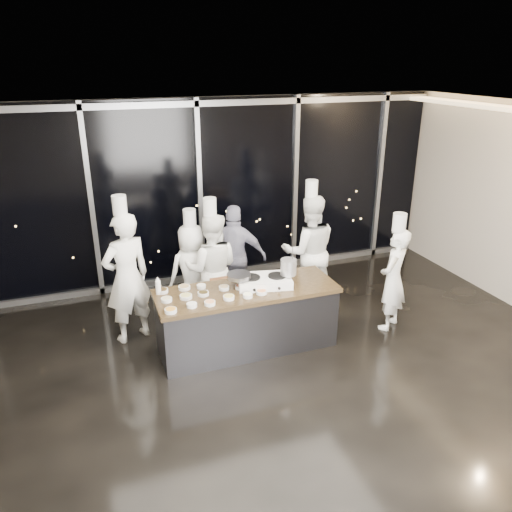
{
  "coord_description": "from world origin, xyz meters",
  "views": [
    {
      "loc": [
        -1.94,
        -4.84,
        3.81
      ],
      "look_at": [
        0.24,
        1.2,
        1.23
      ],
      "focal_mm": 35.0,
      "sensor_mm": 36.0,
      "label": 1
    }
  ],
  "objects_px": {
    "demo_counter": "(247,318)",
    "chef_center": "(212,268)",
    "guest": "(235,257)",
    "stove": "(264,281)",
    "chef_right": "(309,251)",
    "frying_pan": "(238,276)",
    "chef_side": "(393,278)",
    "chef_far_left": "(127,277)",
    "chef_left": "(192,270)",
    "stock_pot": "(288,267)"
  },
  "relations": [
    {
      "from": "chef_left",
      "to": "chef_right",
      "type": "height_order",
      "value": "chef_right"
    },
    {
      "from": "chef_far_left",
      "to": "chef_side",
      "type": "distance_m",
      "value": 3.82
    },
    {
      "from": "demo_counter",
      "to": "guest",
      "type": "distance_m",
      "value": 1.37
    },
    {
      "from": "guest",
      "to": "chef_side",
      "type": "bearing_deg",
      "value": 167.37
    },
    {
      "from": "chef_center",
      "to": "chef_side",
      "type": "distance_m",
      "value": 2.67
    },
    {
      "from": "frying_pan",
      "to": "chef_center",
      "type": "distance_m",
      "value": 0.85
    },
    {
      "from": "demo_counter",
      "to": "stove",
      "type": "relative_size",
      "value": 3.09
    },
    {
      "from": "frying_pan",
      "to": "chef_right",
      "type": "relative_size",
      "value": 0.29
    },
    {
      "from": "stove",
      "to": "chef_side",
      "type": "height_order",
      "value": "chef_side"
    },
    {
      "from": "frying_pan",
      "to": "chef_side",
      "type": "relative_size",
      "value": 0.33
    },
    {
      "from": "chef_far_left",
      "to": "chef_center",
      "type": "relative_size",
      "value": 1.09
    },
    {
      "from": "chef_far_left",
      "to": "frying_pan",
      "type": "bearing_deg",
      "value": 131.78
    },
    {
      "from": "stove",
      "to": "chef_right",
      "type": "relative_size",
      "value": 0.38
    },
    {
      "from": "chef_left",
      "to": "chef_side",
      "type": "distance_m",
      "value": 3.0
    },
    {
      "from": "chef_left",
      "to": "chef_center",
      "type": "bearing_deg",
      "value": 124.57
    },
    {
      "from": "chef_center",
      "to": "chef_side",
      "type": "relative_size",
      "value": 1.09
    },
    {
      "from": "stock_pot",
      "to": "chef_side",
      "type": "height_order",
      "value": "chef_side"
    },
    {
      "from": "frying_pan",
      "to": "chef_side",
      "type": "height_order",
      "value": "chef_side"
    },
    {
      "from": "chef_left",
      "to": "guest",
      "type": "height_order",
      "value": "chef_left"
    },
    {
      "from": "chef_right",
      "to": "chef_far_left",
      "type": "bearing_deg",
      "value": 14.85
    },
    {
      "from": "stock_pot",
      "to": "chef_far_left",
      "type": "distance_m",
      "value": 2.24
    },
    {
      "from": "chef_left",
      "to": "chef_side",
      "type": "height_order",
      "value": "chef_side"
    },
    {
      "from": "frying_pan",
      "to": "guest",
      "type": "height_order",
      "value": "guest"
    },
    {
      "from": "demo_counter",
      "to": "chef_side",
      "type": "relative_size",
      "value": 1.38
    },
    {
      "from": "frying_pan",
      "to": "chef_far_left",
      "type": "relative_size",
      "value": 0.28
    },
    {
      "from": "stove",
      "to": "chef_far_left",
      "type": "xyz_separation_m",
      "value": [
        -1.75,
        0.77,
        0.0
      ]
    },
    {
      "from": "stove",
      "to": "chef_center",
      "type": "xyz_separation_m",
      "value": [
        -0.5,
        0.88,
        -0.09
      ]
    },
    {
      "from": "chef_left",
      "to": "chef_center",
      "type": "height_order",
      "value": "chef_center"
    },
    {
      "from": "stove",
      "to": "chef_side",
      "type": "bearing_deg",
      "value": 5.15
    },
    {
      "from": "guest",
      "to": "chef_center",
      "type": "bearing_deg",
      "value": 62.41
    },
    {
      "from": "stock_pot",
      "to": "chef_far_left",
      "type": "bearing_deg",
      "value": 158.0
    },
    {
      "from": "frying_pan",
      "to": "chef_left",
      "type": "bearing_deg",
      "value": 121.98
    },
    {
      "from": "chef_side",
      "to": "frying_pan",
      "type": "bearing_deg",
      "value": -42.45
    },
    {
      "from": "demo_counter",
      "to": "chef_right",
      "type": "relative_size",
      "value": 1.19
    },
    {
      "from": "demo_counter",
      "to": "chef_right",
      "type": "height_order",
      "value": "chef_right"
    },
    {
      "from": "stove",
      "to": "chef_far_left",
      "type": "distance_m",
      "value": 1.91
    },
    {
      "from": "chef_right",
      "to": "demo_counter",
      "type": "bearing_deg",
      "value": 46.57
    },
    {
      "from": "demo_counter",
      "to": "chef_center",
      "type": "relative_size",
      "value": 1.26
    },
    {
      "from": "stock_pot",
      "to": "guest",
      "type": "bearing_deg",
      "value": 104.58
    },
    {
      "from": "stove",
      "to": "guest",
      "type": "xyz_separation_m",
      "value": [
        -0.02,
        1.26,
        -0.12
      ]
    },
    {
      "from": "stove",
      "to": "chef_left",
      "type": "relative_size",
      "value": 0.46
    },
    {
      "from": "guest",
      "to": "stove",
      "type": "bearing_deg",
      "value": 115.11
    },
    {
      "from": "chef_left",
      "to": "chef_center",
      "type": "xyz_separation_m",
      "value": [
        0.25,
        -0.25,
        0.1
      ]
    },
    {
      "from": "chef_left",
      "to": "chef_center",
      "type": "relative_size",
      "value": 0.89
    },
    {
      "from": "chef_far_left",
      "to": "chef_center",
      "type": "distance_m",
      "value": 1.25
    },
    {
      "from": "stove",
      "to": "frying_pan",
      "type": "relative_size",
      "value": 1.35
    },
    {
      "from": "chef_left",
      "to": "chef_far_left",
      "type": "bearing_deg",
      "value": 9.42
    },
    {
      "from": "chef_center",
      "to": "guest",
      "type": "bearing_deg",
      "value": -124.18
    },
    {
      "from": "chef_side",
      "to": "stock_pot",
      "type": "bearing_deg",
      "value": -40.8
    },
    {
      "from": "stove",
      "to": "chef_left",
      "type": "distance_m",
      "value": 1.37
    }
  ]
}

